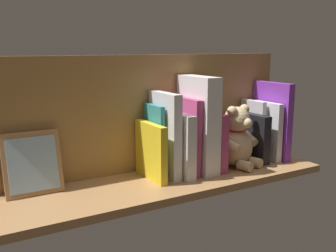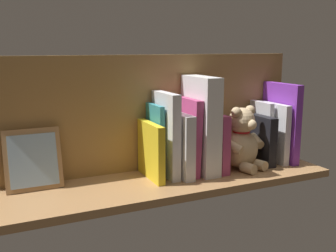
# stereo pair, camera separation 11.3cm
# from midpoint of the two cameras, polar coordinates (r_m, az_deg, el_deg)

# --- Properties ---
(ground_plane) EXTENTS (1.00, 0.28, 0.02)m
(ground_plane) POSITION_cam_midpoint_polar(r_m,az_deg,el_deg) (1.19, -2.73, -7.99)
(ground_plane) COLOR #A87A4C
(shelf_back_panel) EXTENTS (1.00, 0.02, 0.36)m
(shelf_back_panel) POSITION_cam_midpoint_polar(r_m,az_deg,el_deg) (1.25, -5.31, 1.85)
(shelf_back_panel) COLOR #9D733F
(shelf_back_panel) RESTS_ON ground_plane
(book_0) EXTENTS (0.03, 0.17, 0.26)m
(book_0) POSITION_cam_midpoint_polar(r_m,az_deg,el_deg) (1.42, 12.38, 0.80)
(book_0) COLOR purple
(book_0) RESTS_ON ground_plane
(book_1) EXTENTS (0.02, 0.16, 0.20)m
(book_1) POSITION_cam_midpoint_polar(r_m,az_deg,el_deg) (1.41, 11.25, -0.58)
(book_1) COLOR silver
(book_1) RESTS_ON ground_plane
(book_2) EXTENTS (0.02, 0.11, 0.20)m
(book_2) POSITION_cam_midpoint_polar(r_m,az_deg,el_deg) (1.41, 9.82, -0.45)
(book_2) COLOR silver
(book_2) RESTS_ON ground_plane
(book_3) EXTENTS (0.03, 0.16, 0.16)m
(book_3) POSITION_cam_midpoint_polar(r_m,az_deg,el_deg) (1.38, 9.48, -1.57)
(book_3) COLOR black
(book_3) RESTS_ON ground_plane
(teddy_bear) EXTENTS (0.16, 0.15, 0.20)m
(teddy_bear) POSITION_cam_midpoint_polar(r_m,az_deg,el_deg) (1.30, 7.48, -1.96)
(teddy_bear) COLOR #D1B284
(teddy_bear) RESTS_ON ground_plane
(book_4) EXTENTS (0.03, 0.16, 0.18)m
(book_4) POSITION_cam_midpoint_polar(r_m,az_deg,el_deg) (1.27, 3.38, -2.09)
(book_4) COLOR #B23F72
(book_4) RESTS_ON ground_plane
(dictionary_thick_white) EXTENTS (0.05, 0.17, 0.30)m
(dictionary_thick_white) POSITION_cam_midpoint_polar(r_m,az_deg,el_deg) (1.23, 1.70, 0.23)
(dictionary_thick_white) COLOR white
(dictionary_thick_white) RESTS_ON ground_plane
(book_5) EXTENTS (0.03, 0.15, 0.23)m
(book_5) POSITION_cam_midpoint_polar(r_m,az_deg,el_deg) (1.22, -0.27, -1.40)
(book_5) COLOR #B23F72
(book_5) RESTS_ON ground_plane
(book_6) EXTENTS (0.03, 0.17, 0.19)m
(book_6) POSITION_cam_midpoint_polar(r_m,az_deg,el_deg) (1.20, -1.44, -2.59)
(book_6) COLOR silver
(book_6) RESTS_ON ground_plane
(book_7) EXTENTS (0.03, 0.15, 0.25)m
(book_7) POSITION_cam_midpoint_polar(r_m,az_deg,el_deg) (1.19, -3.17, -1.27)
(book_7) COLOR silver
(book_7) RESTS_ON ground_plane
(book_8) EXTENTS (0.01, 0.11, 0.21)m
(book_8) POSITION_cam_midpoint_polar(r_m,az_deg,el_deg) (1.19, -4.74, -2.09)
(book_8) COLOR teal
(book_8) RESTS_ON ground_plane
(book_9) EXTENTS (0.02, 0.16, 0.17)m
(book_9) POSITION_cam_midpoint_polar(r_m,az_deg,el_deg) (1.17, -5.25, -3.63)
(book_9) COLOR yellow
(book_9) RESTS_ON ground_plane
(picture_frame_leaning) EXTENTS (0.15, 0.05, 0.17)m
(picture_frame_leaning) POSITION_cam_midpoint_polar(r_m,az_deg,el_deg) (1.12, -21.52, -5.06)
(picture_frame_leaning) COLOR #A87A4C
(picture_frame_leaning) RESTS_ON ground_plane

